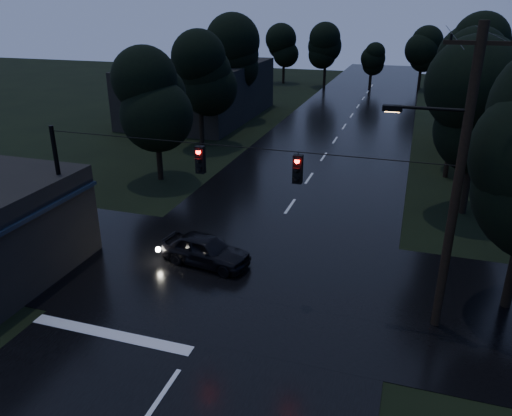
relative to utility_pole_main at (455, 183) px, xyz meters
The scene contains 14 objects.
main_road 21.06m from the utility_pole_main, 111.30° to the left, with size 12.00×120.00×0.02m, color black.
cross_street 9.14m from the utility_pole_main, behind, with size 60.00×9.00×0.02m, color black.
building_far_left 36.15m from the utility_pole_main, 126.44° to the left, with size 10.00×16.00×5.00m, color black.
utility_pole_main is the anchor object (origin of this frame).
utility_pole_far 17.08m from the utility_pole_main, 87.00° to the left, with size 2.00×0.30×7.50m.
anchor_pole_left 15.08m from the utility_pole_main, behind, with size 0.18×0.18×6.00m, color black.
span_signals 6.85m from the utility_pole_main, behind, with size 15.00×0.37×1.12m.
tree_left_a 19.76m from the utility_pole_main, 146.16° to the left, with size 3.92×3.92×8.26m.
tree_left_b 25.50m from the utility_pole_main, 131.84° to the left, with size 4.20×4.20×8.85m.
tree_left_c 33.94m from the utility_pole_main, 121.27° to the left, with size 4.48×4.48×9.44m.
tree_right_a 11.12m from the utility_pole_main, 81.77° to the left, with size 4.20×4.20×8.85m.
tree_right_b 19.14m from the utility_pole_main, 83.42° to the left, with size 4.48×4.48×9.44m.
tree_right_c 29.16m from the utility_pole_main, 84.50° to the left, with size 4.76×4.76×10.03m.
car 10.47m from the utility_pole_main, behind, with size 1.58×3.93×1.34m, color black.
Camera 1 is at (5.98, -4.82, 10.45)m, focal length 35.00 mm.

